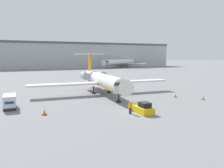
# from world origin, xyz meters

# --- Properties ---
(ground_plane) EXTENTS (600.00, 600.00, 0.00)m
(ground_plane) POSITION_xyz_m (0.00, 0.00, 0.00)
(ground_plane) COLOR slate
(terminal_building) EXTENTS (180.00, 16.80, 16.69)m
(terminal_building) POSITION_xyz_m (0.00, 120.00, 8.37)
(terminal_building) COLOR #B2B2B7
(terminal_building) RESTS_ON ground
(airplane_main) EXTENTS (30.34, 24.52, 8.61)m
(airplane_main) POSITION_xyz_m (0.77, 16.84, 2.99)
(airplane_main) COLOR white
(airplane_main) RESTS_ON ground
(pushback_tug) EXTENTS (1.85, 4.54, 1.62)m
(pushback_tug) POSITION_xyz_m (0.45, 0.08, 0.58)
(pushback_tug) COLOR yellow
(pushback_tug) RESTS_ON ground
(luggage_cart) EXTENTS (1.76, 3.75, 2.14)m
(luggage_cart) POSITION_xyz_m (-16.99, 9.91, 1.07)
(luggage_cart) COLOR #232326
(luggage_cart) RESTS_ON ground
(worker_near_tug) EXTENTS (0.40, 0.26, 1.84)m
(worker_near_tug) POSITION_xyz_m (-1.46, -0.11, 0.97)
(worker_near_tug) COLOR #232838
(worker_near_tug) RESTS_ON ground
(traffic_cone_left) EXTENTS (0.68, 0.68, 0.81)m
(traffic_cone_left) POSITION_xyz_m (-12.55, 4.12, 0.39)
(traffic_cone_left) COLOR black
(traffic_cone_left) RESTS_ON ground
(traffic_cone_right) EXTENTS (0.56, 0.56, 0.69)m
(traffic_cone_right) POSITION_xyz_m (12.55, 7.29, 0.33)
(traffic_cone_right) COLOR black
(traffic_cone_right) RESTS_ON ground
(traffic_cone_mid) EXTENTS (0.56, 0.56, 0.64)m
(traffic_cone_mid) POSITION_xyz_m (15.58, 3.20, 0.30)
(traffic_cone_mid) COLOR black
(traffic_cone_mid) RESTS_ON ground
(airplane_parked_far_left) EXTENTS (37.24, 32.31, 10.66)m
(airplane_parked_far_left) POSITION_xyz_m (50.83, 107.97, 3.68)
(airplane_parked_far_left) COLOR white
(airplane_parked_far_left) RESTS_ON ground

